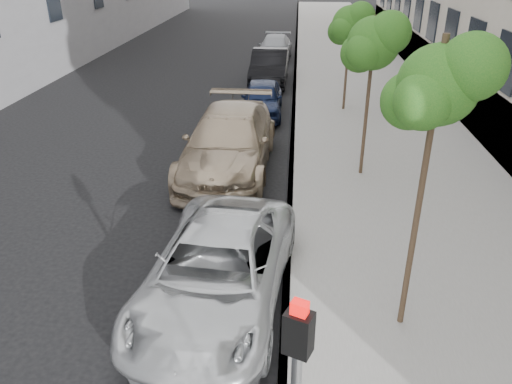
# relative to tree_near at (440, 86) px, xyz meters

# --- Properties ---
(ground) EXTENTS (160.00, 160.00, 0.00)m
(ground) POSITION_rel_tree_near_xyz_m (-3.23, -1.50, -4.32)
(ground) COLOR black
(ground) RESTS_ON ground
(sidewalk) EXTENTS (6.40, 72.00, 0.14)m
(sidewalk) POSITION_rel_tree_near_xyz_m (1.07, 22.50, -4.25)
(sidewalk) COLOR gray
(sidewalk) RESTS_ON ground
(curb) EXTENTS (0.15, 72.00, 0.14)m
(curb) POSITION_rel_tree_near_xyz_m (-2.05, 22.50, -4.25)
(curb) COLOR #9E9B93
(curb) RESTS_ON ground
(tree_near) EXTENTS (1.55, 1.35, 4.95)m
(tree_near) POSITION_rel_tree_near_xyz_m (0.00, 0.00, 0.00)
(tree_near) COLOR #38281C
(tree_near) RESTS_ON sidewalk
(tree_mid) EXTENTS (1.72, 1.52, 4.54)m
(tree_mid) POSITION_rel_tree_near_xyz_m (0.00, 6.50, -0.49)
(tree_mid) COLOR #38281C
(tree_mid) RESTS_ON sidewalk
(tree_far) EXTENTS (1.72, 1.52, 4.17)m
(tree_far) POSITION_rel_tree_near_xyz_m (0.00, 13.00, -0.86)
(tree_far) COLOR #38281C
(tree_far) RESTS_ON sidewalk
(minivan) EXTENTS (2.92, 5.48, 1.47)m
(minivan) POSITION_rel_tree_near_xyz_m (-3.33, 0.42, -3.59)
(minivan) COLOR silver
(minivan) RESTS_ON ground
(suv) EXTENTS (2.64, 6.20, 1.78)m
(suv) POSITION_rel_tree_near_xyz_m (-3.93, 6.73, -3.43)
(suv) COLOR tan
(suv) RESTS_ON ground
(sedan_blue) EXTENTS (1.67, 3.97, 1.34)m
(sedan_blue) POSITION_rel_tree_near_xyz_m (-3.33, 12.37, -3.65)
(sedan_blue) COLOR #101A38
(sedan_blue) RESTS_ON ground
(sedan_black) EXTENTS (1.75, 4.91, 1.61)m
(sedan_black) POSITION_rel_tree_near_xyz_m (-3.33, 17.58, -3.51)
(sedan_black) COLOR black
(sedan_black) RESTS_ON ground
(sedan_rear) EXTENTS (2.09, 4.75, 1.36)m
(sedan_rear) POSITION_rel_tree_near_xyz_m (-3.33, 23.67, -3.64)
(sedan_rear) COLOR gray
(sedan_rear) RESTS_ON ground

